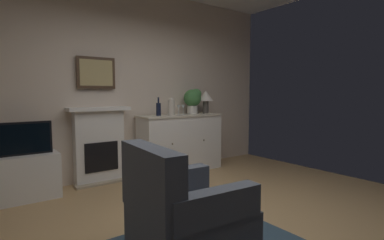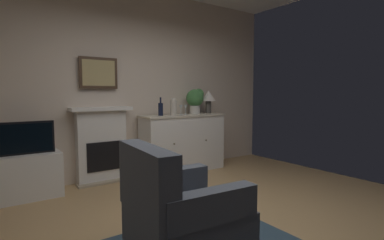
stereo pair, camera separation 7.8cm
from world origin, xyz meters
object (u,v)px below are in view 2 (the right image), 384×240
object	(u,v)px
sideboard_cabinet	(183,143)
vase_decorative	(173,107)
tv_set	(26,138)
framed_picture	(99,73)
table_lamp	(208,97)
tv_cabinet	(28,176)
wine_bottle	(161,109)
armchair	(180,213)
fireplace_unit	(102,145)
potted_plant_small	(196,99)
wine_glass_left	(181,107)
wine_glass_center	(186,107)

from	to	relation	value
sideboard_cabinet	vase_decorative	size ratio (longest dim) A/B	5.12
vase_decorative	tv_set	world-z (taller)	vase_decorative
framed_picture	table_lamp	world-z (taller)	framed_picture
tv_cabinet	tv_set	xyz separation A→B (m)	(-0.00, -0.02, 0.48)
sideboard_cabinet	wine_bottle	xyz separation A→B (m)	(-0.42, -0.01, 0.58)
wine_bottle	tv_cabinet	distance (m)	2.01
armchair	tv_set	bearing A→B (deg)	109.57
vase_decorative	tv_cabinet	distance (m)	2.22
wine_bottle	tv_cabinet	bearing A→B (deg)	179.13
fireplace_unit	tv_set	world-z (taller)	fireplace_unit
framed_picture	wine_bottle	bearing A→B (deg)	-14.96
framed_picture	tv_cabinet	bearing A→B (deg)	-167.99
framed_picture	tv_cabinet	world-z (taller)	framed_picture
tv_cabinet	armchair	bearing A→B (deg)	-70.62
wine_bottle	potted_plant_small	size ratio (longest dim) A/B	0.67
table_lamp	tv_set	size ratio (longest dim) A/B	0.65
wine_glass_left	tv_cabinet	bearing A→B (deg)	178.22
tv_set	sideboard_cabinet	bearing A→B (deg)	0.21
wine_bottle	vase_decorative	distance (m)	0.22
fireplace_unit	vase_decorative	xyz separation A→B (m)	(1.09, -0.23, 0.54)
sideboard_cabinet	wine_glass_center	bearing A→B (deg)	-31.61
fireplace_unit	potted_plant_small	xyz separation A→B (m)	(1.60, -0.13, 0.66)
wine_glass_center	vase_decorative	xyz separation A→B (m)	(-0.25, -0.03, 0.02)
framed_picture	wine_glass_center	distance (m)	1.46
tv_cabinet	sideboard_cabinet	bearing A→B (deg)	-0.38
wine_glass_center	sideboard_cabinet	bearing A→B (deg)	148.39
fireplace_unit	tv_cabinet	size ratio (longest dim) A/B	1.47
tv_cabinet	wine_bottle	bearing A→B (deg)	-0.87
wine_glass_center	wine_glass_left	bearing A→B (deg)	-165.06
tv_cabinet	fireplace_unit	bearing A→B (deg)	9.45
fireplace_unit	tv_cabinet	distance (m)	1.02
wine_glass_left	wine_glass_center	world-z (taller)	same
fireplace_unit	sideboard_cabinet	size ratio (longest dim) A/B	0.76
sideboard_cabinet	tv_set	world-z (taller)	tv_set
tv_cabinet	tv_set	distance (m)	0.48
wine_glass_center	framed_picture	bearing A→B (deg)	169.60
fireplace_unit	armchair	distance (m)	2.42
table_lamp	armchair	size ratio (longest dim) A/B	0.43
potted_plant_small	wine_glass_left	bearing A→B (deg)	-164.71
tv_set	wine_glass_left	bearing A→B (deg)	-1.18
fireplace_unit	table_lamp	distance (m)	1.97
wine_glass_center	tv_set	size ratio (longest dim) A/B	0.27
wine_glass_left	potted_plant_small	distance (m)	0.40
wine_bottle	armchair	size ratio (longest dim) A/B	0.32
wine_bottle	wine_glass_center	world-z (taller)	wine_bottle
wine_glass_left	potted_plant_small	xyz separation A→B (m)	(0.36, 0.10, 0.13)
potted_plant_small	armchair	distance (m)	3.01
table_lamp	wine_glass_center	bearing A→B (deg)	-177.20
table_lamp	tv_set	bearing A→B (deg)	-179.83
vase_decorative	wine_glass_left	bearing A→B (deg)	-1.48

